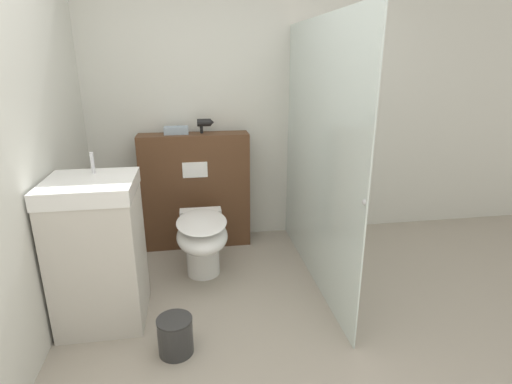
{
  "coord_description": "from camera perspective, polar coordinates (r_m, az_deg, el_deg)",
  "views": [
    {
      "loc": [
        -0.39,
        -1.84,
        1.71
      ],
      "look_at": [
        0.09,
        1.15,
        0.7
      ],
      "focal_mm": 28.0,
      "sensor_mm": 36.0,
      "label": 1
    }
  ],
  "objects": [
    {
      "name": "folded_towel",
      "position": [
        3.65,
        -11.33,
        8.64
      ],
      "size": [
        0.21,
        0.12,
        0.06
      ],
      "color": "#8C9EAD",
      "rests_on": "partition_panel"
    },
    {
      "name": "hair_drier",
      "position": [
        3.64,
        -7.31,
        9.74
      ],
      "size": [
        0.15,
        0.07,
        0.13
      ],
      "color": "black",
      "rests_on": "partition_panel"
    },
    {
      "name": "sink_vanity",
      "position": [
        2.85,
        -21.56,
        -7.95
      ],
      "size": [
        0.55,
        0.54,
        1.14
      ],
      "color": "beige",
      "rests_on": "ground_plane"
    },
    {
      "name": "ground_plane",
      "position": [
        2.54,
        2.29,
        -23.82
      ],
      "size": [
        12.0,
        12.0,
        0.0
      ],
      "primitive_type": "plane",
      "color": "#9E9384"
    },
    {
      "name": "waste_bin",
      "position": [
        2.61,
        -11.44,
        -19.47
      ],
      "size": [
        0.22,
        0.22,
        0.24
      ],
      "color": "#2D2D2D",
      "rests_on": "ground_plane"
    },
    {
      "name": "wall_back",
      "position": [
        3.82,
        -3.33,
        11.6
      ],
      "size": [
        8.0,
        0.06,
        2.5
      ],
      "color": "silver",
      "rests_on": "ground_plane"
    },
    {
      "name": "partition_panel",
      "position": [
        3.77,
        -8.56,
        0.16
      ],
      "size": [
        0.99,
        0.24,
        1.07
      ],
      "color": "#51331E",
      "rests_on": "ground_plane"
    },
    {
      "name": "toilet",
      "position": [
        3.25,
        -7.68,
        -6.69
      ],
      "size": [
        0.4,
        0.67,
        0.52
      ],
      "color": "white",
      "rests_on": "ground_plane"
    },
    {
      "name": "shower_glass",
      "position": [
        3.06,
        8.72,
        4.87
      ],
      "size": [
        0.04,
        1.83,
        2.0
      ],
      "color": "silver",
      "rests_on": "ground_plane"
    }
  ]
}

